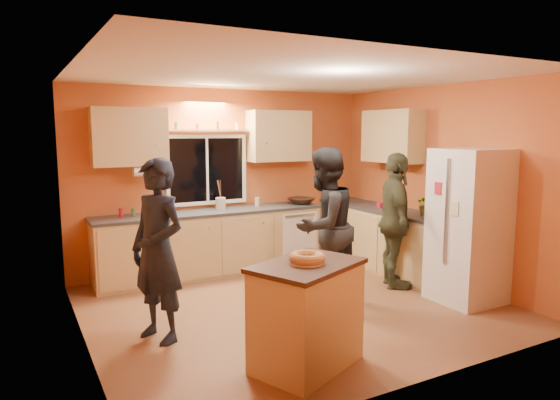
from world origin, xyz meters
TOP-DOWN VIEW (x-y plane):
  - ground at (0.00, 0.00)m, footprint 4.50×4.50m
  - room_shell at (0.12, 0.41)m, footprint 4.54×4.04m
  - back_counter at (0.01, 1.70)m, footprint 4.23×0.62m
  - right_counter at (1.95, 0.50)m, footprint 0.62×1.84m
  - refrigerator at (1.89, -0.80)m, footprint 0.72×0.70m
  - island at (-0.65, -1.32)m, footprint 1.11×0.96m
  - bundt_pastry at (-0.65, -1.32)m, footprint 0.31×0.31m
  - person_left at (-1.60, -0.16)m, footprint 0.65×0.76m
  - person_center at (0.35, -0.06)m, footprint 1.07×0.96m
  - person_right at (1.50, 0.02)m, footprint 0.86×1.09m
  - mixing_bowl at (1.10, 1.67)m, footprint 0.50×0.50m
  - utensil_crock at (-0.19, 1.74)m, footprint 0.14×0.14m
  - potted_plant at (2.01, 0.01)m, footprint 0.31×0.29m
  - red_box at (1.95, 0.79)m, footprint 0.18×0.15m

SIDE VIEW (x-z plane):
  - ground at x=0.00m, z-range 0.00..0.00m
  - back_counter at x=0.01m, z-range 0.00..0.90m
  - right_counter at x=1.95m, z-range 0.00..0.90m
  - island at x=-0.65m, z-range 0.01..0.91m
  - person_right at x=1.50m, z-range 0.00..1.74m
  - person_left at x=-1.60m, z-range 0.00..1.75m
  - refrigerator at x=1.89m, z-range 0.00..1.80m
  - person_center at x=0.35m, z-range 0.00..1.82m
  - red_box at x=1.95m, z-range 0.90..0.97m
  - mixing_bowl at x=1.10m, z-range 0.90..0.99m
  - bundt_pastry at x=-0.65m, z-range 0.91..1.00m
  - utensil_crock at x=-0.19m, z-range 0.90..1.07m
  - potted_plant at x=2.01m, z-range 0.90..1.19m
  - room_shell at x=0.12m, z-range 0.31..2.92m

